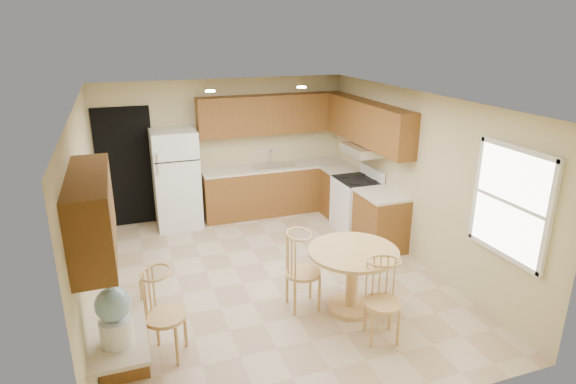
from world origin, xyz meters
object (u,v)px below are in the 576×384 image
object	(u,v)px
chair_table_a	(306,266)
dining_table	(352,271)
refrigerator	(176,179)
chair_table_b	(388,297)
stove	(356,204)
chair_desk	(165,311)
water_crock	(114,315)

from	to	relation	value
chair_table_a	dining_table	bearing A→B (deg)	76.46
refrigerator	chair_table_b	bearing A→B (deg)	-67.91
refrigerator	chair_table_a	xyz separation A→B (m)	(1.11, -3.32, -0.24)
refrigerator	chair_table_b	xyz separation A→B (m)	(1.71, -4.21, -0.28)
chair_table_b	refrigerator	bearing A→B (deg)	-53.44
stove	chair_desk	xyz separation A→B (m)	(-3.47, -2.49, 0.14)
stove	chair_table_a	bearing A→B (deg)	-130.11
refrigerator	water_crock	xyz separation A→B (m)	(-1.05, -4.35, 0.19)
chair_table_b	water_crock	bearing A→B (deg)	17.31
stove	water_crock	distance (m)	5.05
chair_table_b	chair_desk	distance (m)	2.36
chair_table_a	chair_table_b	distance (m)	1.08
dining_table	water_crock	bearing A→B (deg)	-162.05
chair_table_a	chair_table_b	world-z (taller)	chair_table_a
refrigerator	chair_desk	world-z (taller)	refrigerator
dining_table	chair_table_a	xyz separation A→B (m)	(-0.55, 0.15, 0.08)
stove	chair_desk	distance (m)	4.28
refrigerator	dining_table	world-z (taller)	refrigerator
chair_table_a	refrigerator	bearing A→B (deg)	-159.42
refrigerator	chair_table_a	bearing A→B (deg)	-71.51
dining_table	chair_table_b	size ratio (longest dim) A/B	1.16
chair_table_a	chair_desk	world-z (taller)	chair_table_a
dining_table	chair_table_a	size ratio (longest dim) A/B	1.09
refrigerator	chair_table_b	distance (m)	4.55
chair_table_b	water_crock	distance (m)	2.80
refrigerator	dining_table	distance (m)	3.86
water_crock	chair_desk	bearing A→B (deg)	54.88
chair_table_b	chair_table_a	bearing A→B (deg)	-41.67
chair_desk	dining_table	bearing A→B (deg)	119.89
dining_table	chair_table_a	world-z (taller)	chair_table_a
chair_desk	stove	bearing A→B (deg)	149.48
chair_table_b	stove	bearing A→B (deg)	-96.84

